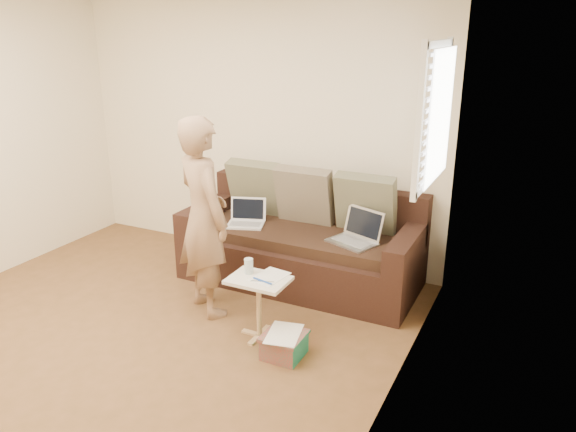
{
  "coord_description": "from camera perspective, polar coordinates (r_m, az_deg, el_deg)",
  "views": [
    {
      "loc": [
        2.77,
        -2.61,
        2.32
      ],
      "look_at": [
        0.8,
        1.4,
        0.78
      ],
      "focal_mm": 34.55,
      "sensor_mm": 36.0,
      "label": 1
    }
  ],
  "objects": [
    {
      "name": "window_blinds",
      "position": [
        4.24,
        14.94,
        9.97
      ],
      "size": [
        0.12,
        0.88,
        1.08
      ],
      "primitive_type": null,
      "color": "white",
      "rests_on": "wall_right"
    },
    {
      "name": "person",
      "position": [
        4.57,
        -8.68,
        -0.13
      ],
      "size": [
        0.74,
        0.67,
        1.68
      ],
      "primitive_type": "imported",
      "rotation": [
        0.0,
        0.0,
        2.61
      ],
      "color": "#846448",
      "rests_on": "ground"
    },
    {
      "name": "laptop_white",
      "position": [
        5.27,
        -4.42,
        -1.01
      ],
      "size": [
        0.4,
        0.34,
        0.25
      ],
      "primitive_type": null,
      "rotation": [
        0.0,
        0.0,
        0.33
      ],
      "color": "white",
      "rests_on": "sofa"
    },
    {
      "name": "wall_right",
      "position": [
        2.91,
        9.14,
        -1.79
      ],
      "size": [
        0.0,
        4.5,
        4.5
      ],
      "primitive_type": "plane",
      "rotation": [
        1.57,
        0.0,
        -1.57
      ],
      "color": "beige",
      "rests_on": "ground"
    },
    {
      "name": "pillow_right",
      "position": [
        5.07,
        7.99,
        1.26
      ],
      "size": [
        0.55,
        0.28,
        0.57
      ],
      "primitive_type": null,
      "rotation": [
        0.26,
        0.0,
        0.0
      ],
      "color": "#5C5E45",
      "rests_on": "sofa"
    },
    {
      "name": "striped_box",
      "position": [
        4.19,
        -0.42,
        -13.1
      ],
      "size": [
        0.3,
        0.3,
        0.19
      ],
      "primitive_type": null,
      "color": "red",
      "rests_on": "ground"
    },
    {
      "name": "drinking_glass",
      "position": [
        4.31,
        -4.06,
        -5.15
      ],
      "size": [
        0.07,
        0.07,
        0.12
      ],
      "primitive_type": null,
      "color": "silver",
      "rests_on": "side_table"
    },
    {
      "name": "sofa",
      "position": [
        5.19,
        1.28,
        -2.41
      ],
      "size": [
        2.2,
        0.95,
        0.85
      ],
      "primitive_type": null,
      "color": "black",
      "rests_on": "ground"
    },
    {
      "name": "side_table",
      "position": [
        4.35,
        -3.0,
        -9.42
      ],
      "size": [
        0.46,
        0.32,
        0.5
      ],
      "primitive_type": null,
      "color": "silver",
      "rests_on": "ground"
    },
    {
      "name": "paper_on_table",
      "position": [
        4.26,
        -1.91,
        -6.26
      ],
      "size": [
        0.25,
        0.33,
        0.0
      ],
      "primitive_type": null,
      "rotation": [
        0.0,
        0.0,
        -0.14
      ],
      "color": "white",
      "rests_on": "side_table"
    },
    {
      "name": "wall_back",
      "position": [
        5.69,
        -3.51,
        8.65
      ],
      "size": [
        4.0,
        0.0,
        4.0
      ],
      "primitive_type": "plane",
      "rotation": [
        1.57,
        0.0,
        0.0
      ],
      "color": "beige",
      "rests_on": "ground"
    },
    {
      "name": "pillow_mid",
      "position": [
        5.26,
        1.72,
        2.1
      ],
      "size": [
        0.55,
        0.27,
        0.57
      ],
      "primitive_type": null,
      "rotation": [
        0.24,
        0.0,
        0.0
      ],
      "color": "brown",
      "rests_on": "sofa"
    },
    {
      "name": "floor",
      "position": [
        4.46,
        -17.92,
        -13.39
      ],
      "size": [
        4.5,
        4.5,
        0.0
      ],
      "primitive_type": "plane",
      "color": "brown",
      "rests_on": "ground"
    },
    {
      "name": "pillow_left",
      "position": [
        5.53,
        -3.31,
        2.93
      ],
      "size": [
        0.55,
        0.29,
        0.57
      ],
      "primitive_type": null,
      "rotation": [
        0.28,
        0.0,
        0.0
      ],
      "color": "#5C5E45",
      "rests_on": "sofa"
    },
    {
      "name": "laptop_silver",
      "position": [
        4.87,
        6.57,
        -2.8
      ],
      "size": [
        0.48,
        0.42,
        0.27
      ],
      "primitive_type": null,
      "rotation": [
        0.0,
        0.0,
        -0.37
      ],
      "color": "#B7BABC",
      "rests_on": "sofa"
    },
    {
      "name": "scissors",
      "position": [
        4.18,
        -2.65,
        -6.71
      ],
      "size": [
        0.19,
        0.12,
        0.02
      ],
      "primitive_type": null,
      "rotation": [
        0.0,
        0.0,
        0.09
      ],
      "color": "silver",
      "rests_on": "side_table"
    }
  ]
}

